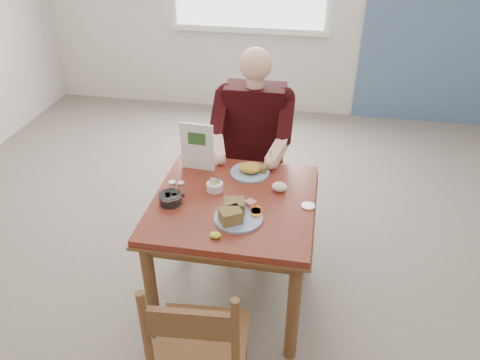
% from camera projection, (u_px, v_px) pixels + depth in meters
% --- Properties ---
extents(floor, '(6.00, 6.00, 0.00)m').
position_uv_depth(floor, '(235.00, 295.00, 3.02)').
color(floor, '#6A6156').
rests_on(floor, ground).
extents(lemon_wedge, '(0.07, 0.06, 0.03)m').
position_uv_depth(lemon_wedge, '(215.00, 235.00, 2.33)').
color(lemon_wedge, yellow).
rests_on(lemon_wedge, table).
extents(napkin, '(0.11, 0.10, 0.06)m').
position_uv_depth(napkin, '(279.00, 187.00, 2.68)').
color(napkin, white).
rests_on(napkin, table).
extents(metal_dish, '(0.10, 0.10, 0.01)m').
position_uv_depth(metal_dish, '(308.00, 206.00, 2.56)').
color(metal_dish, silver).
rests_on(metal_dish, table).
extents(table, '(0.92, 0.92, 0.75)m').
position_uv_depth(table, '(234.00, 216.00, 2.68)').
color(table, maroon).
rests_on(table, ground).
extents(chair_far, '(0.42, 0.42, 0.95)m').
position_uv_depth(chair_far, '(254.00, 169.00, 3.43)').
color(chair_far, brown).
rests_on(chair_far, ground).
extents(chair_near, '(0.45, 0.45, 0.95)m').
position_uv_depth(chair_near, '(199.00, 349.00, 2.10)').
color(chair_near, brown).
rests_on(chair_near, ground).
extents(diner, '(0.53, 0.56, 1.39)m').
position_uv_depth(diner, '(253.00, 134.00, 3.18)').
color(diner, tan).
rests_on(diner, chair_far).
extents(near_plate, '(0.34, 0.34, 0.09)m').
position_uv_depth(near_plate, '(236.00, 213.00, 2.46)').
color(near_plate, white).
rests_on(near_plate, table).
extents(far_plate, '(0.24, 0.24, 0.06)m').
position_uv_depth(far_plate, '(251.00, 170.00, 2.85)').
color(far_plate, white).
rests_on(far_plate, table).
extents(caddy, '(0.11, 0.11, 0.07)m').
position_uv_depth(caddy, '(215.00, 187.00, 2.69)').
color(caddy, white).
rests_on(caddy, table).
extents(shakers, '(0.09, 0.04, 0.09)m').
position_uv_depth(shakers, '(177.00, 188.00, 2.64)').
color(shakers, white).
rests_on(shakers, table).
extents(creamer, '(0.16, 0.16, 0.06)m').
position_uv_depth(creamer, '(170.00, 199.00, 2.58)').
color(creamer, white).
rests_on(creamer, table).
extents(menu, '(0.21, 0.03, 0.30)m').
position_uv_depth(menu, '(197.00, 147.00, 2.83)').
color(menu, white).
rests_on(menu, table).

